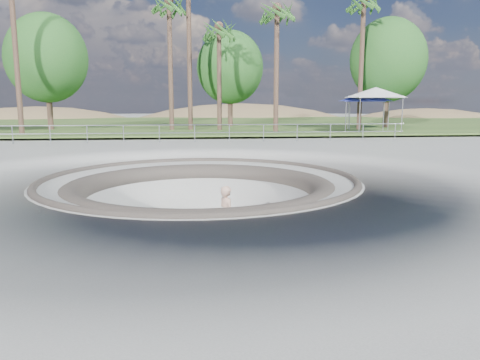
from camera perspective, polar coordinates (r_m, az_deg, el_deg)
The scene contains 16 objects.
ground at distance 15.20m, azimuth -4.94°, elevation 0.09°, with size 180.00×180.00×0.00m, color #A7A7A2.
skate_bowl at distance 15.61m, azimuth -4.84°, elevation -6.55°, with size 14.00×14.00×4.10m.
grass_strip at distance 49.05m, azimuth -5.86°, elevation 6.86°, with size 180.00×36.00×0.12m.
distant_hills at distance 72.90m, azimuth -2.93°, elevation 2.05°, with size 103.20×45.00×28.60m.
safety_railing at distance 27.05m, azimuth -5.55°, elevation 5.70°, with size 25.00×0.06×1.03m.
skateboard at distance 14.32m, azimuth -1.59°, elevation -8.02°, with size 0.83×0.41×0.08m.
skater at distance 14.07m, azimuth -1.61°, elevation -4.40°, with size 0.67×0.44×1.83m, color #D6A58A.
canopy_white at distance 36.67m, azimuth 16.23°, elevation 10.19°, with size 6.42×6.42×3.26m.
canopy_blue at distance 37.64m, azimuth 15.10°, elevation 9.76°, with size 5.33×5.33×2.92m.
palm_b at distance 38.18m, azimuth -8.65°, elevation 19.90°, with size 2.60×2.60×10.65m.
palm_d at distance 37.52m, azimuth -2.58°, elevation 17.53°, with size 2.60×2.60×8.80m.
palm_e at distance 35.63m, azimuth 4.54°, elevation 19.36°, with size 2.60×2.60×9.74m.
palm_f at distance 39.61m, azimuth 14.85°, elevation 19.71°, with size 2.60×2.60×10.94m.
bushy_tree_left at distance 40.43m, azimuth -22.53°, elevation 13.55°, with size 6.29×5.72×9.08m.
bushy_tree_mid at distance 42.86m, azimuth -1.21°, elevation 13.55°, with size 5.93×5.39×8.56m.
bushy_tree_right at distance 42.56m, azimuth 17.63°, elevation 13.77°, with size 6.44×5.86×9.29m.
Camera 1 is at (-0.31, -14.99, 2.49)m, focal length 35.00 mm.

